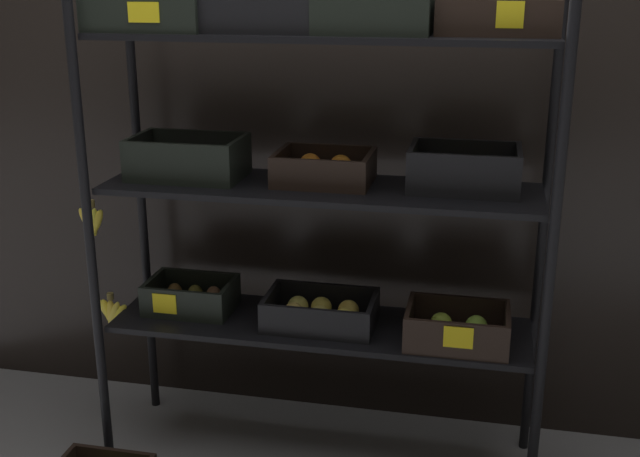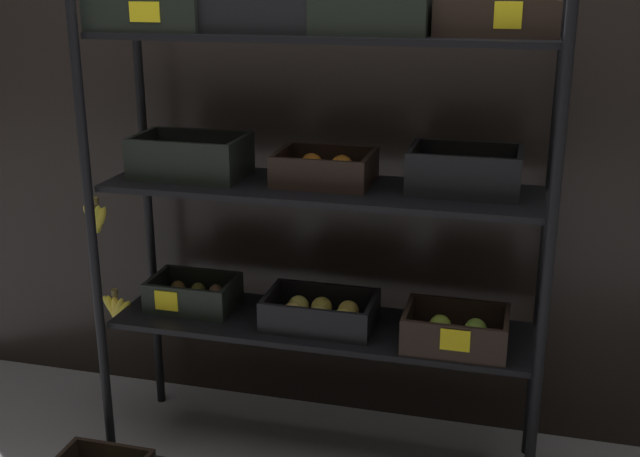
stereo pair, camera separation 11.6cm
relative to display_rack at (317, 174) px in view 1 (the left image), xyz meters
name	(u,v)px [view 1 (the left image)]	position (x,y,z in m)	size (l,w,h in m)	color
ground_plane	(320,454)	(0.01, 0.00, -1.04)	(10.00, 10.00, 0.00)	gray
storefront_wall	(343,109)	(0.01, 0.41, 0.14)	(3.84, 0.12, 2.37)	black
display_rack	(317,174)	(0.00, 0.00, 0.00)	(1.56, 0.44, 1.64)	black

